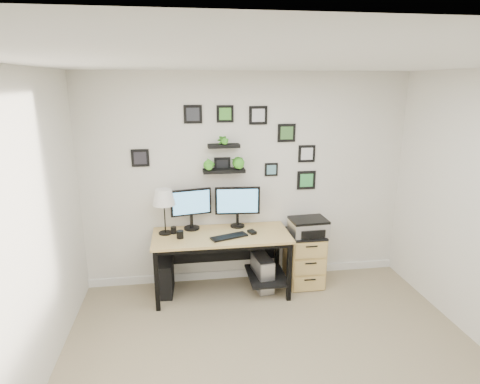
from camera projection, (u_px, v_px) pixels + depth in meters
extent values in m
plane|color=white|center=(297.00, 63.00, 2.69)|extent=(4.00, 4.00, 0.00)
plane|color=silver|center=(247.00, 180.00, 4.95)|extent=(4.00, 0.00, 4.00)
plane|color=silver|center=(9.00, 259.00, 2.76)|extent=(0.00, 4.00, 4.00)
cube|color=white|center=(247.00, 273.00, 5.27)|extent=(4.00, 0.03, 0.10)
cube|color=tan|center=(221.00, 236.00, 4.69)|extent=(1.60, 0.70, 0.03)
cube|color=black|center=(221.00, 239.00, 4.71)|extent=(1.54, 0.64, 0.05)
cube|color=black|center=(219.00, 246.00, 5.08)|extent=(1.44, 0.02, 0.41)
cube|color=black|center=(267.00, 275.00, 4.92)|extent=(0.45, 0.63, 0.03)
cube|color=black|center=(157.00, 281.00, 4.40)|extent=(0.05, 0.05, 0.72)
cube|color=black|center=(159.00, 258.00, 4.98)|extent=(0.05, 0.05, 0.72)
cube|color=black|center=(289.00, 272.00, 4.61)|extent=(0.05, 0.05, 0.72)
cube|color=black|center=(277.00, 251.00, 5.19)|extent=(0.05, 0.05, 0.72)
cylinder|color=black|center=(192.00, 228.00, 4.86)|extent=(0.23, 0.23, 0.02)
cylinder|color=black|center=(192.00, 221.00, 4.84)|extent=(0.05, 0.05, 0.17)
cube|color=black|center=(191.00, 202.00, 4.77)|extent=(0.49, 0.13, 0.32)
cube|color=#59A5D8|center=(191.00, 203.00, 4.75)|extent=(0.43, 0.09, 0.28)
cylinder|color=black|center=(237.00, 226.00, 4.94)|extent=(0.19, 0.19, 0.02)
cylinder|color=black|center=(237.00, 220.00, 4.92)|extent=(0.04, 0.04, 0.16)
cube|color=black|center=(237.00, 201.00, 4.85)|extent=(0.55, 0.07, 0.34)
cube|color=#59A5D8|center=(238.00, 201.00, 4.83)|extent=(0.49, 0.04, 0.29)
cube|color=black|center=(229.00, 237.00, 4.59)|extent=(0.45, 0.27, 0.02)
cube|color=black|center=(252.00, 232.00, 4.72)|extent=(0.10, 0.13, 0.03)
cylinder|color=black|center=(166.00, 233.00, 4.72)|extent=(0.16, 0.16, 0.02)
cylinder|color=black|center=(165.00, 213.00, 4.65)|extent=(0.01, 0.01, 0.49)
cone|color=white|center=(164.00, 197.00, 4.60)|extent=(0.26, 0.26, 0.18)
cylinder|color=black|center=(180.00, 235.00, 4.56)|extent=(0.08, 0.08, 0.09)
cylinder|color=black|center=(174.00, 230.00, 4.70)|extent=(0.07, 0.07, 0.08)
cube|color=black|center=(165.00, 277.00, 4.82)|extent=(0.21, 0.42, 0.41)
cube|color=gray|center=(262.00, 272.00, 4.94)|extent=(0.23, 0.43, 0.41)
cube|color=silver|center=(268.00, 280.00, 4.74)|extent=(0.16, 0.03, 0.38)
cube|color=tan|center=(304.00, 258.00, 5.05)|extent=(0.42, 0.50, 0.65)
cube|color=black|center=(305.00, 234.00, 4.96)|extent=(0.43, 0.51, 0.02)
cube|color=tan|center=(309.00, 284.00, 4.86)|extent=(0.39, 0.02, 0.18)
cylinder|color=black|center=(310.00, 280.00, 4.83)|extent=(0.14, 0.02, 0.02)
cube|color=tan|center=(310.00, 268.00, 4.80)|extent=(0.39, 0.02, 0.18)
cylinder|color=black|center=(311.00, 263.00, 4.77)|extent=(0.14, 0.02, 0.02)
cube|color=tan|center=(311.00, 251.00, 4.74)|extent=(0.39, 0.02, 0.18)
cylinder|color=black|center=(312.00, 247.00, 4.71)|extent=(0.14, 0.02, 0.02)
cube|color=silver|center=(308.00, 228.00, 4.89)|extent=(0.45, 0.36, 0.17)
cube|color=black|center=(309.00, 220.00, 4.86)|extent=(0.45, 0.36, 0.03)
cube|color=black|center=(314.00, 235.00, 4.73)|extent=(0.30, 0.04, 0.10)
cube|color=black|center=(224.00, 171.00, 4.78)|extent=(0.50, 0.18, 0.04)
cube|color=black|center=(224.00, 146.00, 4.69)|extent=(0.38, 0.15, 0.04)
imported|color=green|center=(209.00, 158.00, 4.72)|extent=(0.15, 0.12, 0.27)
imported|color=green|center=(238.00, 157.00, 4.76)|extent=(0.15, 0.15, 0.27)
imported|color=green|center=(224.00, 133.00, 4.65)|extent=(0.13, 0.09, 0.25)
cube|color=black|center=(258.00, 115.00, 4.74)|extent=(0.22, 0.02, 0.22)
cube|color=silver|center=(258.00, 115.00, 4.73)|extent=(0.15, 0.00, 0.15)
cube|color=black|center=(287.00, 133.00, 4.85)|extent=(0.22, 0.02, 0.22)
cube|color=#417736|center=(287.00, 133.00, 4.84)|extent=(0.15, 0.00, 0.15)
cube|color=black|center=(225.00, 114.00, 4.68)|extent=(0.20, 0.02, 0.20)
cube|color=green|center=(225.00, 114.00, 4.67)|extent=(0.14, 0.00, 0.14)
cube|color=black|center=(306.00, 180.00, 5.05)|extent=(0.24, 0.02, 0.24)
cube|color=green|center=(307.00, 180.00, 5.04)|extent=(0.16, 0.00, 0.16)
cube|color=black|center=(140.00, 158.00, 4.67)|extent=(0.20, 0.02, 0.20)
cube|color=#25232A|center=(140.00, 158.00, 4.66)|extent=(0.14, 0.00, 0.14)
cube|color=black|center=(271.00, 170.00, 4.94)|extent=(0.16, 0.02, 0.16)
cube|color=#5D95A2|center=(271.00, 170.00, 4.93)|extent=(0.11, 0.00, 0.11)
cube|color=black|center=(193.00, 114.00, 4.63)|extent=(0.21, 0.02, 0.21)
cube|color=#2B2D34|center=(193.00, 114.00, 4.62)|extent=(0.15, 0.00, 0.15)
cube|color=black|center=(307.00, 154.00, 4.96)|extent=(0.21, 0.02, 0.21)
cube|color=silver|center=(307.00, 154.00, 4.95)|extent=(0.15, 0.00, 0.15)
cube|color=black|center=(222.00, 165.00, 4.84)|extent=(0.20, 0.02, 0.20)
cube|color=black|center=(222.00, 166.00, 4.83)|extent=(0.14, 0.00, 0.14)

